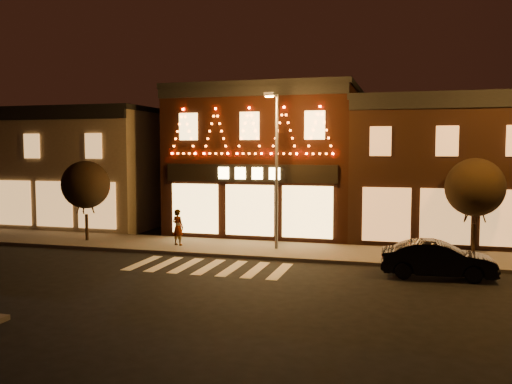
% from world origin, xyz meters
% --- Properties ---
extents(ground, '(120.00, 120.00, 0.00)m').
position_xyz_m(ground, '(0.00, 0.00, 0.00)').
color(ground, black).
rests_on(ground, ground).
extents(sidewalk_far, '(44.00, 4.00, 0.15)m').
position_xyz_m(sidewalk_far, '(2.00, 8.00, 0.07)').
color(sidewalk_far, '#47423D').
rests_on(sidewalk_far, ground).
extents(building_left, '(12.20, 8.28, 7.30)m').
position_xyz_m(building_left, '(-13.00, 13.99, 3.66)').
color(building_left, '#716650').
rests_on(building_left, ground).
extents(building_pulp, '(10.20, 8.34, 8.30)m').
position_xyz_m(building_pulp, '(0.00, 13.98, 4.16)').
color(building_pulp, black).
rests_on(building_pulp, ground).
extents(building_right_a, '(9.20, 8.28, 7.50)m').
position_xyz_m(building_right_a, '(9.50, 13.99, 3.76)').
color(building_right_a, black).
rests_on(building_right_a, ground).
extents(streetlamp_mid, '(0.45, 1.64, 7.21)m').
position_xyz_m(streetlamp_mid, '(1.88, 7.82, 4.38)').
color(streetlamp_mid, '#59595E').
rests_on(streetlamp_mid, sidewalk_far).
extents(tree_left, '(2.44, 2.44, 4.09)m').
position_xyz_m(tree_left, '(-8.08, 7.69, 3.01)').
color(tree_left, black).
rests_on(tree_left, sidewalk_far).
extents(tree_right, '(2.57, 2.57, 4.29)m').
position_xyz_m(tree_right, '(10.64, 8.89, 3.15)').
color(tree_right, black).
rests_on(tree_right, sidewalk_far).
extents(dark_sedan, '(4.21, 1.60, 1.37)m').
position_xyz_m(dark_sedan, '(8.94, 4.65, 0.69)').
color(dark_sedan, black).
rests_on(dark_sedan, ground).
extents(pedestrian, '(0.75, 0.61, 1.77)m').
position_xyz_m(pedestrian, '(-2.95, 7.58, 1.04)').
color(pedestrian, gray).
rests_on(pedestrian, sidewalk_far).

